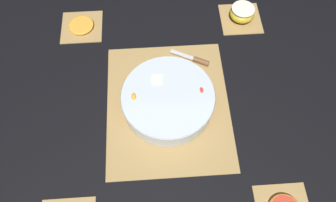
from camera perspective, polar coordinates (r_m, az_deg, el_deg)
ground_plane at (r=1.05m, az=0.00°, el=-0.85°), size 6.00×6.00×0.00m
bamboo_mat_center at (r=1.04m, az=0.00°, el=-0.77°), size 0.47×0.39×0.01m
coaster_mat_near_left at (r=1.27m, az=-14.78°, el=12.40°), size 0.15×0.15×0.01m
coaster_mat_far_left at (r=1.28m, az=12.52°, el=13.84°), size 0.15×0.15×0.01m
fruit_salad_bowl at (r=1.01m, az=0.01°, el=0.36°), size 0.29×0.29×0.07m
paring_knife at (r=1.13m, az=5.41°, el=7.03°), size 0.08×0.13×0.02m
apple_half at (r=1.26m, az=12.78°, el=14.70°), size 0.09×0.09×0.05m
orange_slice_whole at (r=1.26m, az=-14.86°, el=12.63°), size 0.09×0.09×0.01m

